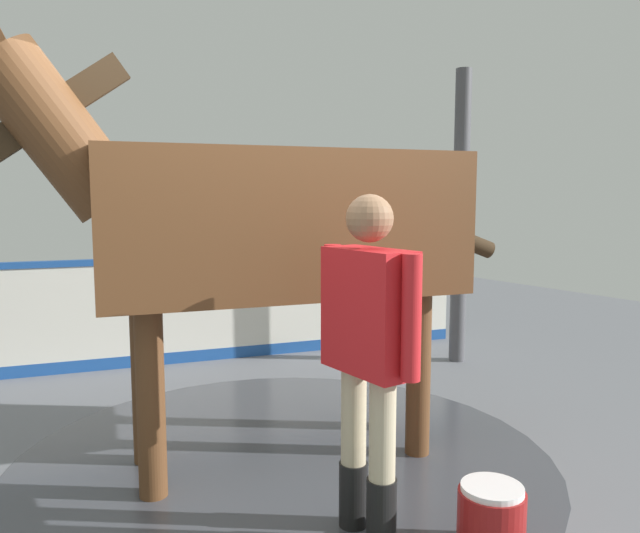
% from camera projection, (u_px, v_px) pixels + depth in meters
% --- Properties ---
extents(ground_plane, '(16.00, 16.00, 0.02)m').
position_uv_depth(ground_plane, '(273.00, 484.00, 3.68)').
color(ground_plane, slate).
extents(wet_patch, '(3.50, 3.50, 0.00)m').
position_uv_depth(wet_patch, '(284.00, 457.00, 4.04)').
color(wet_patch, '#42444C').
rests_on(wet_patch, ground).
extents(barrier_wall, '(5.42, 1.40, 1.09)m').
position_uv_depth(barrier_wall, '(213.00, 312.00, 6.36)').
color(barrier_wall, silver).
rests_on(barrier_wall, ground).
extents(roof_post_far, '(0.16, 0.16, 2.95)m').
position_uv_depth(roof_post_far, '(460.00, 218.00, 6.22)').
color(roof_post_far, '#4C4C51').
rests_on(roof_post_far, ground).
extents(horse, '(3.61, 1.39, 2.72)m').
position_uv_depth(horse, '(261.00, 222.00, 3.81)').
color(horse, brown).
rests_on(horse, ground).
extents(handler, '(0.23, 0.69, 1.72)m').
position_uv_depth(handler, '(368.00, 343.00, 3.00)').
color(handler, black).
rests_on(handler, ground).
extents(wash_bucket, '(0.33, 0.33, 0.33)m').
position_uv_depth(wash_bucket, '(491.00, 519.00, 2.96)').
color(wash_bucket, maroon).
rests_on(wash_bucket, ground).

